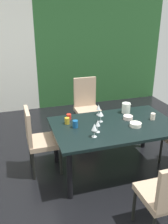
% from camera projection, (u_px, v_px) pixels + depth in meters
% --- Properties ---
extents(ground_plane, '(5.98, 5.92, 0.02)m').
position_uv_depth(ground_plane, '(75.00, 180.00, 3.47)').
color(ground_plane, black).
extents(garden_window_panel, '(3.08, 0.10, 2.54)m').
position_uv_depth(garden_window_panel, '(100.00, 51.00, 5.95)').
color(garden_window_panel, '#28582B').
rests_on(garden_window_panel, ground_plane).
extents(dining_table, '(1.70, 1.05, 0.72)m').
position_uv_depth(dining_table, '(114.00, 129.00, 3.47)').
color(dining_table, black).
rests_on(dining_table, ground_plane).
extents(chair_left_far, '(0.45, 0.44, 0.96)m').
position_uv_depth(chair_left_far, '(38.00, 137.00, 3.46)').
color(chair_left_far, tan).
rests_on(chair_left_far, ground_plane).
extents(chair_head_far, '(0.44, 0.45, 1.04)m').
position_uv_depth(chair_head_far, '(87.00, 104.00, 4.61)').
color(chair_head_far, tan).
rests_on(chair_head_far, ground_plane).
extents(chair_head_near, '(0.44, 0.44, 0.91)m').
position_uv_depth(chair_head_near, '(167.00, 195.00, 2.41)').
color(chair_head_near, tan).
rests_on(chair_head_near, ground_plane).
extents(wine_glass_right, '(0.07, 0.07, 0.16)m').
position_uv_depth(wine_glass_right, '(99.00, 108.00, 3.71)').
color(wine_glass_right, silver).
rests_on(wine_glass_right, dining_table).
extents(wine_glass_center, '(0.08, 0.08, 0.16)m').
position_uv_depth(wine_glass_center, '(101.00, 114.00, 3.48)').
color(wine_glass_center, silver).
rests_on(wine_glass_center, dining_table).
extents(wine_glass_east, '(0.06, 0.06, 0.17)m').
position_uv_depth(wine_glass_east, '(98.00, 123.00, 3.18)').
color(wine_glass_east, silver).
rests_on(wine_glass_east, dining_table).
extents(wine_glass_north, '(0.07, 0.07, 0.18)m').
position_uv_depth(wine_glass_north, '(94.00, 127.00, 3.05)').
color(wine_glass_north, silver).
rests_on(wine_glass_north, dining_table).
extents(serving_bowl_corner, '(0.16, 0.16, 0.05)m').
position_uv_depth(serving_bowl_corner, '(136.00, 125.00, 3.37)').
color(serving_bowl_corner, white).
rests_on(serving_bowl_corner, dining_table).
extents(serving_bowl_near_shelf, '(0.14, 0.14, 0.05)m').
position_uv_depth(serving_bowl_near_shelf, '(128.00, 118.00, 3.59)').
color(serving_bowl_near_shelf, white).
rests_on(serving_bowl_near_shelf, dining_table).
extents(cup_left, '(0.07, 0.07, 0.10)m').
position_uv_depth(cup_left, '(153.00, 116.00, 3.57)').
color(cup_left, white).
rests_on(cup_left, dining_table).
extents(cup_near_window, '(0.07, 0.07, 0.10)m').
position_uv_depth(cup_near_window, '(75.00, 124.00, 3.33)').
color(cup_near_window, '#164F87').
rests_on(cup_near_window, dining_table).
extents(cup_rear, '(0.07, 0.07, 0.09)m').
position_uv_depth(cup_rear, '(67.00, 121.00, 3.44)').
color(cup_rear, '#B29527').
rests_on(cup_rear, dining_table).
extents(cup_front, '(0.07, 0.07, 0.08)m').
position_uv_depth(cup_front, '(69.00, 117.00, 3.59)').
color(cup_front, red).
rests_on(cup_front, dining_table).
extents(pitcher_west, '(0.14, 0.13, 0.16)m').
position_uv_depth(pitcher_west, '(126.00, 108.00, 3.80)').
color(pitcher_west, white).
rests_on(pitcher_west, dining_table).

